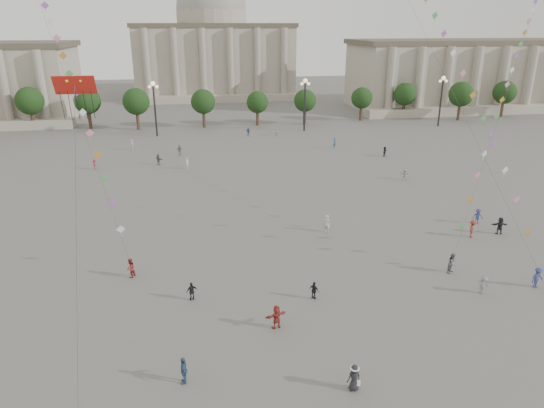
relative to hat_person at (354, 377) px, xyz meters
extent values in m
plane|color=#52504D|center=(-0.43, 4.94, -0.91)|extent=(360.00, 360.00, 0.00)
cube|color=#A79B8C|center=(74.57, 99.94, 7.09)|extent=(80.00, 22.00, 16.00)
cube|color=#50483B|center=(74.57, 99.94, 15.69)|extent=(81.60, 22.44, 1.20)
cube|color=#A79B8C|center=(74.57, 86.94, 0.09)|extent=(84.00, 4.00, 2.00)
cube|color=#A79B8C|center=(-0.43, 134.94, 9.09)|extent=(46.00, 30.00, 20.00)
cube|color=#50483B|center=(-0.43, 134.94, 19.69)|extent=(46.92, 30.60, 1.20)
cube|color=#A79B8C|center=(-0.43, 117.94, 0.09)|extent=(48.30, 4.00, 2.00)
cylinder|color=#A79B8C|center=(-0.43, 134.94, 21.59)|extent=(21.00, 21.00, 5.00)
sphere|color=gray|center=(-0.43, 134.94, 24.09)|extent=(21.00, 21.00, 21.00)
cylinder|color=#36241B|center=(-42.43, 82.94, 0.85)|extent=(0.70, 0.70, 3.52)
sphere|color=black|center=(-42.43, 82.94, 4.53)|extent=(5.12, 5.12, 5.12)
cylinder|color=#36241B|center=(-30.43, 82.94, 0.85)|extent=(0.70, 0.70, 3.52)
sphere|color=black|center=(-30.43, 82.94, 4.53)|extent=(5.12, 5.12, 5.12)
cylinder|color=#36241B|center=(-18.43, 82.94, 0.85)|extent=(0.70, 0.70, 3.52)
sphere|color=black|center=(-18.43, 82.94, 4.53)|extent=(5.12, 5.12, 5.12)
cylinder|color=#36241B|center=(-6.43, 82.94, 0.85)|extent=(0.70, 0.70, 3.52)
sphere|color=black|center=(-6.43, 82.94, 4.53)|extent=(5.12, 5.12, 5.12)
cylinder|color=#36241B|center=(5.57, 82.94, 0.85)|extent=(0.70, 0.70, 3.52)
sphere|color=black|center=(5.57, 82.94, 4.53)|extent=(5.12, 5.12, 5.12)
cylinder|color=#36241B|center=(17.57, 82.94, 0.85)|extent=(0.70, 0.70, 3.52)
sphere|color=black|center=(17.57, 82.94, 4.53)|extent=(5.12, 5.12, 5.12)
cylinder|color=#36241B|center=(29.57, 82.94, 0.85)|extent=(0.70, 0.70, 3.52)
sphere|color=black|center=(29.57, 82.94, 4.53)|extent=(5.12, 5.12, 5.12)
cylinder|color=#36241B|center=(41.57, 82.94, 0.85)|extent=(0.70, 0.70, 3.52)
sphere|color=black|center=(41.57, 82.94, 4.53)|extent=(5.12, 5.12, 5.12)
cylinder|color=#36241B|center=(53.57, 82.94, 0.85)|extent=(0.70, 0.70, 3.52)
sphere|color=black|center=(53.57, 82.94, 4.53)|extent=(5.12, 5.12, 5.12)
cylinder|color=#36241B|center=(65.57, 82.94, 0.85)|extent=(0.70, 0.70, 3.52)
sphere|color=black|center=(65.57, 82.94, 4.53)|extent=(5.12, 5.12, 5.12)
cylinder|color=#262628|center=(-15.43, 74.94, 4.09)|extent=(0.36, 0.36, 10.00)
sphere|color=#FFE5B2|center=(-15.43, 74.94, 9.29)|extent=(0.90, 0.90, 0.90)
sphere|color=#FFE5B2|center=(-16.13, 74.94, 8.69)|extent=(0.60, 0.60, 0.60)
sphere|color=#FFE5B2|center=(-14.73, 74.94, 8.69)|extent=(0.60, 0.60, 0.60)
cylinder|color=#262628|center=(14.57, 74.94, 4.09)|extent=(0.36, 0.36, 10.00)
sphere|color=#FFE5B2|center=(14.57, 74.94, 9.29)|extent=(0.90, 0.90, 0.90)
sphere|color=#FFE5B2|center=(13.87, 74.94, 8.69)|extent=(0.60, 0.60, 0.60)
sphere|color=#FFE5B2|center=(15.27, 74.94, 8.69)|extent=(0.60, 0.60, 0.60)
cylinder|color=#262628|center=(44.57, 74.94, 4.09)|extent=(0.36, 0.36, 10.00)
sphere|color=#FFE5B2|center=(44.57, 74.94, 9.29)|extent=(0.90, 0.90, 0.90)
sphere|color=#FFE5B2|center=(43.87, 74.94, 8.69)|extent=(0.60, 0.60, 0.60)
sphere|color=#FFE5B2|center=(45.27, 74.94, 8.69)|extent=(0.60, 0.60, 0.60)
imported|color=#334874|center=(2.48, 72.06, -0.07)|extent=(1.03, 0.53, 1.68)
imported|color=black|center=(22.79, 19.82, 0.02)|extent=(1.79, 0.82, 1.86)
imported|color=#B8B9B5|center=(8.02, 71.57, -0.14)|extent=(0.95, 1.50, 1.55)
imported|color=slate|center=(14.12, 8.96, -0.12)|extent=(1.11, 0.77, 1.57)
imported|color=beige|center=(20.86, 39.36, -0.06)|extent=(1.61, 0.67, 1.69)
imported|color=maroon|center=(19.46, 19.53, 0.03)|extent=(1.27, 1.40, 1.88)
imported|color=black|center=(23.14, 52.44, -0.08)|extent=(1.33, 1.50, 1.65)
imported|color=#B9B9B5|center=(-19.15, 64.36, 0.03)|extent=(0.61, 0.78, 1.88)
imported|color=#5A5A5F|center=(-14.09, 53.54, -0.06)|extent=(1.46, 1.49, 1.70)
imported|color=beige|center=(4.92, 23.44, 0.05)|extent=(0.83, 0.81, 1.92)
imported|color=navy|center=(22.03, 22.75, -0.02)|extent=(1.27, 0.89, 1.78)
imported|color=slate|center=(-10.88, 59.04, -0.04)|extent=(1.09, 0.61, 1.75)
imported|color=maroon|center=(-23.59, 52.47, -0.14)|extent=(0.91, 1.14, 1.54)
imported|color=beige|center=(-9.62, 50.09, -0.01)|extent=(0.72, 0.79, 1.81)
imported|color=#36577A|center=(16.50, 59.41, 0.03)|extent=(0.82, 0.77, 1.89)
imported|color=navy|center=(-10.14, 2.37, 0.01)|extent=(0.55, 1.12, 1.84)
imported|color=black|center=(0.21, 10.53, -0.15)|extent=(0.86, 0.91, 1.51)
imported|color=#9F322B|center=(-3.49, 7.10, 0.00)|extent=(1.78, 1.07, 1.83)
imported|color=black|center=(-9.51, 12.02, -0.13)|extent=(0.99, 0.65, 1.56)
imported|color=maroon|center=(-14.75, 16.70, -0.02)|extent=(1.02, 1.08, 1.77)
imported|color=navy|center=(19.15, 9.10, 0.01)|extent=(1.32, 0.94, 1.84)
imported|color=#5B5B5F|center=(13.46, 12.77, 0.01)|extent=(1.14, 1.09, 1.85)
imported|color=black|center=(0.00, 0.00, -0.03)|extent=(0.95, 0.72, 1.75)
cone|color=white|center=(0.00, 0.00, 0.71)|extent=(0.52, 0.52, 0.14)
cylinder|color=white|center=(0.00, 0.00, 0.65)|extent=(0.60, 0.60, 0.02)
cube|color=white|center=(0.25, -0.15, -0.36)|extent=(0.22, 0.10, 0.35)
cube|color=#AE1B12|center=(-14.88, 5.53, 16.90)|extent=(2.21, 0.58, 1.02)
cube|color=green|center=(-15.23, 5.49, 17.15)|extent=(0.36, 0.20, 0.34)
cube|color=#1E47A7|center=(-14.53, 5.49, 17.15)|extent=(0.36, 0.20, 0.34)
sphere|color=yellow|center=(-15.23, 5.45, 17.15)|extent=(0.20, 0.20, 0.20)
sphere|color=yellow|center=(-14.53, 5.45, 17.15)|extent=(0.20, 0.20, 0.20)
cylinder|color=#3F3F3F|center=(-15.01, 1.11, 8.80)|extent=(0.02, 0.02, 18.47)
cylinder|color=#3F3F3F|center=(-22.76, 33.29, 20.32)|extent=(0.02, 0.02, 53.98)
cube|color=white|center=(-15.39, 18.03, 3.15)|extent=(0.76, 0.25, 0.76)
cube|color=#9E5AB4|center=(-16.03, 19.36, 5.20)|extent=(0.76, 0.25, 0.76)
cube|color=#4AA152|center=(-16.67, 20.69, 7.10)|extent=(0.76, 0.25, 0.76)
cube|color=#B87B2B|center=(-17.31, 22.01, 8.90)|extent=(0.76, 0.25, 0.76)
cube|color=pink|center=(-17.95, 23.34, 10.64)|extent=(0.76, 0.25, 0.76)
cube|color=white|center=(-18.59, 24.67, 12.32)|extent=(0.76, 0.25, 0.76)
cube|color=#9E5AB4|center=(-19.23, 25.99, 13.97)|extent=(0.76, 0.25, 0.76)
cube|color=#4AA152|center=(-19.87, 27.32, 15.57)|extent=(0.76, 0.25, 0.76)
cube|color=#B87B2B|center=(-20.51, 28.65, 17.15)|extent=(0.76, 0.25, 0.76)
cube|color=pink|center=(-21.15, 29.97, 18.70)|extent=(0.76, 0.25, 0.76)
cube|color=white|center=(-21.79, 31.30, 20.23)|extent=(0.76, 0.25, 0.76)
cube|color=#9E5AB4|center=(-22.43, 32.63, 21.74)|extent=(0.76, 0.25, 0.76)
cube|color=#B87B2B|center=(18.90, 10.92, 3.45)|extent=(0.76, 0.25, 0.76)
cube|color=pink|center=(18.65, 12.74, 5.74)|extent=(0.76, 0.25, 0.76)
cube|color=white|center=(18.40, 14.56, 7.86)|extent=(0.76, 0.25, 0.76)
cube|color=#9E5AB4|center=(18.15, 16.37, 9.88)|extent=(0.76, 0.25, 0.76)
cube|color=#4AA152|center=(17.90, 18.19, 11.82)|extent=(0.76, 0.25, 0.76)
cube|color=#B87B2B|center=(17.65, 20.01, 13.70)|extent=(0.76, 0.25, 0.76)
cube|color=pink|center=(17.40, 21.83, 15.54)|extent=(0.76, 0.25, 0.76)
cube|color=white|center=(17.15, 23.65, 17.33)|extent=(0.76, 0.25, 0.76)
cube|color=#9E5AB4|center=(16.90, 25.47, 19.10)|extent=(0.76, 0.25, 0.76)
cube|color=#4AA152|center=(16.65, 27.29, 20.83)|extent=(0.76, 0.25, 0.76)
cylinder|color=#3F3F3F|center=(30.43, 32.26, 15.44)|extent=(0.02, 0.02, 59.62)
cube|color=#4AA152|center=(15.08, 14.63, 2.82)|extent=(0.76, 0.25, 0.76)
cube|color=#B87B2B|center=(16.69, 16.48, 4.61)|extent=(0.76, 0.25, 0.76)
cube|color=pink|center=(18.31, 18.34, 6.27)|extent=(0.76, 0.25, 0.76)
cube|color=white|center=(19.92, 20.19, 7.84)|extent=(0.76, 0.25, 0.76)
cube|color=#9E5AB4|center=(21.54, 22.05, 9.36)|extent=(0.76, 0.25, 0.76)
cube|color=#4AA152|center=(23.16, 23.91, 10.83)|extent=(0.76, 0.25, 0.76)
cube|color=#B87B2B|center=(24.77, 25.76, 12.26)|extent=(0.76, 0.25, 0.76)
cube|color=pink|center=(26.39, 27.62, 13.66)|extent=(0.76, 0.25, 0.76)
cube|color=white|center=(28.01, 29.48, 15.04)|extent=(0.76, 0.25, 0.76)
cube|color=#9E5AB4|center=(29.62, 31.33, 16.40)|extent=(0.76, 0.25, 0.76)
cube|color=#4AA152|center=(31.24, 33.19, 17.73)|extent=(0.76, 0.25, 0.76)
cube|color=#B87B2B|center=(32.86, 35.05, 19.04)|extent=(0.76, 0.25, 0.76)
cube|color=pink|center=(34.47, 36.90, 20.34)|extent=(0.76, 0.25, 0.76)
cube|color=white|center=(36.09, 38.76, 21.63)|extent=(0.76, 0.25, 0.76)
cube|color=#9E5AB4|center=(37.71, 40.62, 22.90)|extent=(0.76, 0.25, 0.76)
camera|label=1|loc=(-8.88, -22.55, 19.98)|focal=32.00mm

